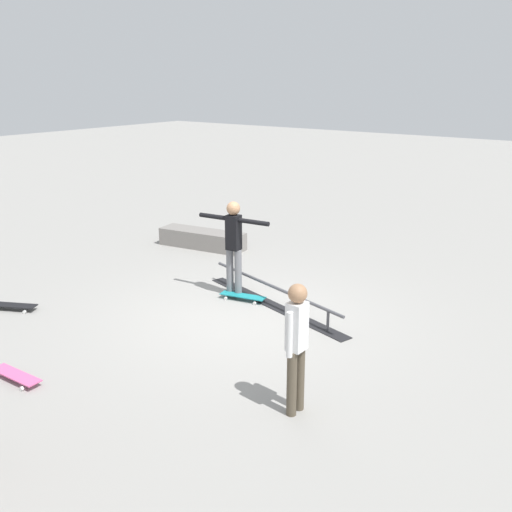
{
  "coord_description": "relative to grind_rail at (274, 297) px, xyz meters",
  "views": [
    {
      "loc": [
        -5.29,
        6.92,
        3.68
      ],
      "look_at": [
        -0.17,
        -0.06,
        1.0
      ],
      "focal_mm": 40.96,
      "sensor_mm": 36.0,
      "label": 1
    }
  ],
  "objects": [
    {
      "name": "bystander_white_shirt",
      "position": [
        -2.02,
        2.49,
        0.72
      ],
      "size": [
        0.21,
        0.35,
        1.55
      ],
      "rotation": [
        0.0,
        0.0,
        1.54
      ],
      "color": "brown",
      "rests_on": "ground_plane"
    },
    {
      "name": "loose_skateboard_pink",
      "position": [
        1.2,
        3.97,
        -0.08
      ],
      "size": [
        0.81,
        0.28,
        0.09
      ],
      "rotation": [
        0.0,
        0.0,
        0.04
      ],
      "color": "#E05993",
      "rests_on": "ground_plane"
    },
    {
      "name": "ground_plane",
      "position": [
        0.17,
        0.56,
        -0.16
      ],
      "size": [
        60.0,
        60.0,
        0.0
      ],
      "primitive_type": "plane",
      "color": "gray"
    },
    {
      "name": "skater_main",
      "position": [
        0.82,
        0.03,
        0.82
      ],
      "size": [
        1.35,
        0.23,
        1.68
      ],
      "rotation": [
        0.0,
        0.0,
        0.11
      ],
      "color": "slate",
      "rests_on": "ground_plane"
    },
    {
      "name": "loose_skateboard_black",
      "position": [
        3.36,
        2.67,
        -0.08
      ],
      "size": [
        0.8,
        0.54,
        0.09
      ],
      "rotation": [
        0.0,
        0.0,
        0.47
      ],
      "color": "black",
      "rests_on": "ground_plane"
    },
    {
      "name": "grind_rail",
      "position": [
        0.0,
        0.0,
        0.0
      ],
      "size": [
        3.29,
        1.16,
        0.36
      ],
      "rotation": [
        0.0,
        0.0,
        -0.28
      ],
      "color": "black",
      "rests_on": "ground_plane"
    },
    {
      "name": "skateboard_main",
      "position": [
        0.58,
        0.09,
        -0.08
      ],
      "size": [
        0.82,
        0.38,
        0.09
      ],
      "rotation": [
        0.0,
        0.0,
        3.35
      ],
      "color": "teal",
      "rests_on": "ground_plane"
    },
    {
      "name": "skate_ledge",
      "position": [
        3.27,
        -1.93,
        0.04
      ],
      "size": [
        2.04,
        0.85,
        0.39
      ],
      "primitive_type": "cube",
      "rotation": [
        0.0,
        0.0,
        0.16
      ],
      "color": "gray",
      "rests_on": "ground_plane"
    }
  ]
}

